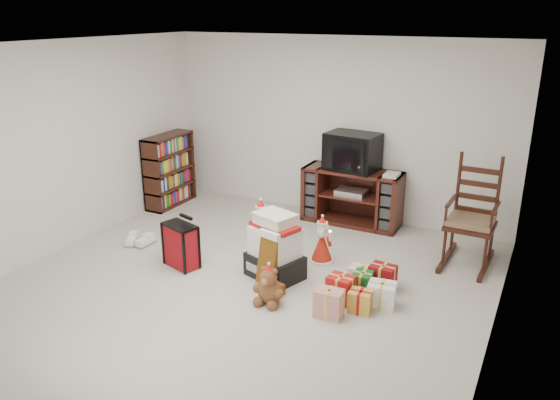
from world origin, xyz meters
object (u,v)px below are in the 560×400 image
at_px(sneaker_pair, 139,241).
at_px(crt_television, 352,152).
at_px(rocking_chair, 471,226).
at_px(gift_pile, 275,250).
at_px(mrs_claus_figurine, 261,230).
at_px(santa_figurine, 322,244).
at_px(red_suitcase, 181,245).
at_px(gift_cluster, 361,289).
at_px(teddy_bear, 270,288).
at_px(tv_stand, 352,197).
at_px(bookshelf, 169,171).

relative_size(sneaker_pair, crt_television, 0.48).
xyz_separation_m(rocking_chair, gift_pile, (-1.83, -1.38, -0.13)).
bearing_deg(mrs_claus_figurine, santa_figurine, -1.19).
height_order(red_suitcase, sneaker_pair, red_suitcase).
height_order(santa_figurine, sneaker_pair, santa_figurine).
bearing_deg(gift_cluster, teddy_bear, -148.17).
bearing_deg(tv_stand, mrs_claus_figurine, -117.84).
bearing_deg(sneaker_pair, bookshelf, 98.52).
relative_size(tv_stand, bookshelf, 1.25).
bearing_deg(sneaker_pair, tv_stand, 28.36).
xyz_separation_m(bookshelf, gift_pile, (2.53, -1.40, -0.20)).
bearing_deg(mrs_claus_figurine, rocking_chair, 18.41).
bearing_deg(gift_pile, tv_stand, 102.90).
height_order(rocking_chair, sneaker_pair, rocking_chair).
relative_size(rocking_chair, gift_cluster, 1.31).
height_order(teddy_bear, sneaker_pair, teddy_bear).
bearing_deg(santa_figurine, tv_stand, 95.63).
bearing_deg(gift_pile, sneaker_pair, -161.28).
height_order(rocking_chair, gift_pile, rocking_chair).
height_order(mrs_claus_figurine, gift_cluster, mrs_claus_figurine).
distance_m(gift_pile, red_suitcase, 1.11).
relative_size(gift_pile, red_suitcase, 1.20).
distance_m(rocking_chair, crt_television, 1.86).
distance_m(bookshelf, teddy_bear, 3.39).
distance_m(bookshelf, crt_television, 2.78).
distance_m(gift_pile, teddy_bear, 0.60).
xyz_separation_m(bookshelf, sneaker_pair, (0.59, -1.42, -0.47)).
distance_m(tv_stand, bookshelf, 2.76).
relative_size(mrs_claus_figurine, gift_cluster, 0.64).
bearing_deg(bookshelf, gift_pile, -28.91).
relative_size(tv_stand, santa_figurine, 2.32).
bearing_deg(sneaker_pair, rocking_chair, 6.19).
bearing_deg(rocking_chair, santa_figurine, -150.56).
height_order(santa_figurine, crt_television, crt_television).
distance_m(rocking_chair, santa_figurine, 1.74).
distance_m(tv_stand, santa_figurine, 1.36).
height_order(red_suitcase, mrs_claus_figurine, mrs_claus_figurine).
relative_size(rocking_chair, crt_television, 1.81).
relative_size(red_suitcase, teddy_bear, 1.55).
height_order(tv_stand, mrs_claus_figurine, tv_stand).
height_order(red_suitcase, teddy_bear, red_suitcase).
bearing_deg(bookshelf, red_suitcase, -48.92).
height_order(gift_pile, santa_figurine, gift_pile).
bearing_deg(crt_television, gift_pile, -88.40).
xyz_separation_m(rocking_chair, santa_figurine, (-1.52, -0.80, -0.23)).
bearing_deg(bookshelf, gift_cluster, -22.16).
bearing_deg(crt_television, sneaker_pair, -130.83).
relative_size(red_suitcase, mrs_claus_figurine, 0.95).
relative_size(rocking_chair, mrs_claus_figurine, 2.05).
bearing_deg(rocking_chair, red_suitcase, -148.62).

